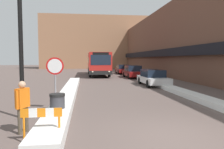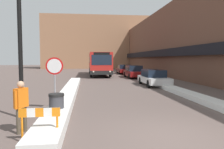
{
  "view_description": "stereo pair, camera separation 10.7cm",
  "coord_description": "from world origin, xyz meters",
  "px_view_note": "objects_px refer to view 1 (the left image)",
  "views": [
    {
      "loc": [
        -2.59,
        -6.0,
        2.28
      ],
      "look_at": [
        -1.01,
        6.75,
        1.36
      ],
      "focal_mm": 35.0,
      "sensor_mm": 36.0,
      "label": 1
    },
    {
      "loc": [
        -2.49,
        -6.02,
        2.28
      ],
      "look_at": [
        -1.01,
        6.75,
        1.36
      ],
      "focal_mm": 35.0,
      "sensor_mm": 36.0,
      "label": 2
    }
  ],
  "objects_px": {
    "parked_car_front": "(153,77)",
    "trash_bin": "(57,106)",
    "stop_sign": "(55,72)",
    "construction_barricade": "(42,118)",
    "parked_car_back": "(123,69)",
    "street_lamp": "(27,5)",
    "city_bus": "(98,63)",
    "parked_car_middle": "(133,72)",
    "pedestrian": "(23,102)"
  },
  "relations": [
    {
      "from": "construction_barricade",
      "to": "street_lamp",
      "type": "bearing_deg",
      "value": 109.92
    },
    {
      "from": "street_lamp",
      "to": "city_bus",
      "type": "bearing_deg",
      "value": 79.9
    },
    {
      "from": "parked_car_front",
      "to": "parked_car_back",
      "type": "xyz_separation_m",
      "value": [
        0.0,
        15.02,
        0.02
      ]
    },
    {
      "from": "parked_car_middle",
      "to": "trash_bin",
      "type": "relative_size",
      "value": 5.13
    },
    {
      "from": "street_lamp",
      "to": "construction_barricade",
      "type": "height_order",
      "value": "street_lamp"
    },
    {
      "from": "parked_car_front",
      "to": "pedestrian",
      "type": "height_order",
      "value": "pedestrian"
    },
    {
      "from": "trash_bin",
      "to": "stop_sign",
      "type": "bearing_deg",
      "value": 100.37
    },
    {
      "from": "city_bus",
      "to": "pedestrian",
      "type": "relative_size",
      "value": 7.04
    },
    {
      "from": "parked_car_back",
      "to": "construction_barricade",
      "type": "distance_m",
      "value": 28.0
    },
    {
      "from": "stop_sign",
      "to": "city_bus",
      "type": "bearing_deg",
      "value": 81.48
    },
    {
      "from": "parked_car_back",
      "to": "street_lamp",
      "type": "xyz_separation_m",
      "value": [
        -7.91,
        -24.55,
        3.56
      ]
    },
    {
      "from": "city_bus",
      "to": "parked_car_back",
      "type": "distance_m",
      "value": 4.83
    },
    {
      "from": "parked_car_middle",
      "to": "trash_bin",
      "type": "distance_m",
      "value": 18.86
    },
    {
      "from": "parked_car_front",
      "to": "trash_bin",
      "type": "relative_size",
      "value": 4.57
    },
    {
      "from": "parked_car_back",
      "to": "pedestrian",
      "type": "height_order",
      "value": "pedestrian"
    },
    {
      "from": "parked_car_back",
      "to": "trash_bin",
      "type": "bearing_deg",
      "value": -105.54
    },
    {
      "from": "parked_car_back",
      "to": "stop_sign",
      "type": "xyz_separation_m",
      "value": [
        -7.1,
        -23.34,
        1.0
      ]
    },
    {
      "from": "pedestrian",
      "to": "trash_bin",
      "type": "distance_m",
      "value": 1.87
    },
    {
      "from": "parked_car_middle",
      "to": "parked_car_back",
      "type": "distance_m",
      "value": 7.11
    },
    {
      "from": "street_lamp",
      "to": "construction_barricade",
      "type": "xyz_separation_m",
      "value": [
        0.93,
        -2.57,
        -3.6
      ]
    },
    {
      "from": "parked_car_front",
      "to": "parked_car_middle",
      "type": "height_order",
      "value": "parked_car_middle"
    },
    {
      "from": "stop_sign",
      "to": "street_lamp",
      "type": "distance_m",
      "value": 2.94
    },
    {
      "from": "parked_car_front",
      "to": "trash_bin",
      "type": "height_order",
      "value": "parked_car_front"
    },
    {
      "from": "city_bus",
      "to": "trash_bin",
      "type": "bearing_deg",
      "value": -97.39
    },
    {
      "from": "parked_car_back",
      "to": "city_bus",
      "type": "bearing_deg",
      "value": -147.6
    },
    {
      "from": "city_bus",
      "to": "construction_barricade",
      "type": "bearing_deg",
      "value": -96.94
    },
    {
      "from": "stop_sign",
      "to": "construction_barricade",
      "type": "relative_size",
      "value": 2.14
    },
    {
      "from": "pedestrian",
      "to": "construction_barricade",
      "type": "xyz_separation_m",
      "value": [
        0.72,
        -0.84,
        -0.3
      ]
    },
    {
      "from": "city_bus",
      "to": "construction_barricade",
      "type": "relative_size",
      "value": 10.29
    },
    {
      "from": "stop_sign",
      "to": "construction_barricade",
      "type": "bearing_deg",
      "value": -88.11
    },
    {
      "from": "parked_car_front",
      "to": "parked_car_middle",
      "type": "relative_size",
      "value": 0.89
    },
    {
      "from": "parked_car_front",
      "to": "pedestrian",
      "type": "xyz_separation_m",
      "value": [
        -7.7,
        -11.25,
        0.28
      ]
    },
    {
      "from": "pedestrian",
      "to": "construction_barricade",
      "type": "bearing_deg",
      "value": -112.65
    },
    {
      "from": "street_lamp",
      "to": "trash_bin",
      "type": "xyz_separation_m",
      "value": [
        1.05,
        -0.12,
        -3.79
      ]
    },
    {
      "from": "parked_car_middle",
      "to": "construction_barricade",
      "type": "bearing_deg",
      "value": -109.23
    },
    {
      "from": "pedestrian",
      "to": "stop_sign",
      "type": "bearing_deg",
      "value": 15.51
    },
    {
      "from": "parked_car_middle",
      "to": "street_lamp",
      "type": "bearing_deg",
      "value": -114.4
    },
    {
      "from": "trash_bin",
      "to": "construction_barricade",
      "type": "bearing_deg",
      "value": -92.8
    },
    {
      "from": "stop_sign",
      "to": "street_lamp",
      "type": "xyz_separation_m",
      "value": [
        -0.81,
        -1.21,
        2.56
      ]
    },
    {
      "from": "trash_bin",
      "to": "construction_barricade",
      "type": "distance_m",
      "value": 2.45
    },
    {
      "from": "parked_car_middle",
      "to": "street_lamp",
      "type": "xyz_separation_m",
      "value": [
        -7.91,
        -17.44,
        3.52
      ]
    },
    {
      "from": "parked_car_front",
      "to": "construction_barricade",
      "type": "bearing_deg",
      "value": -119.99
    },
    {
      "from": "parked_car_front",
      "to": "construction_barricade",
      "type": "height_order",
      "value": "parked_car_front"
    },
    {
      "from": "trash_bin",
      "to": "city_bus",
      "type": "bearing_deg",
      "value": 82.61
    },
    {
      "from": "trash_bin",
      "to": "parked_car_back",
      "type": "bearing_deg",
      "value": 74.46
    },
    {
      "from": "city_bus",
      "to": "stop_sign",
      "type": "bearing_deg",
      "value": -98.52
    },
    {
      "from": "city_bus",
      "to": "parked_car_back",
      "type": "height_order",
      "value": "city_bus"
    },
    {
      "from": "street_lamp",
      "to": "pedestrian",
      "type": "distance_m",
      "value": 3.73
    },
    {
      "from": "city_bus",
      "to": "trash_bin",
      "type": "relative_size",
      "value": 11.91
    },
    {
      "from": "parked_car_front",
      "to": "trash_bin",
      "type": "distance_m",
      "value": 11.84
    }
  ]
}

